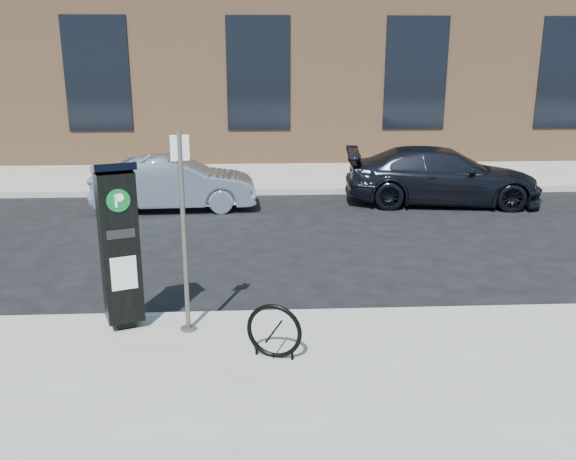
{
  "coord_description": "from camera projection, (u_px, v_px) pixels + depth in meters",
  "views": [
    {
      "loc": [
        -0.1,
        -7.76,
        3.54
      ],
      "look_at": [
        0.33,
        0.5,
        1.17
      ],
      "focal_mm": 38.0,
      "sensor_mm": 36.0,
      "label": 1
    }
  ],
  "objects": [
    {
      "name": "sign_pole",
      "position": [
        184.0,
        235.0,
        7.49
      ],
      "size": [
        0.22,
        0.2,
        2.55
      ],
      "rotation": [
        0.0,
        0.0,
        0.28
      ],
      "color": "#4E4945",
      "rests_on": "sidewalk_near"
    },
    {
      "name": "curb_near",
      "position": [
        266.0,
        317.0,
        8.39
      ],
      "size": [
        60.0,
        0.12,
        0.16
      ],
      "primitive_type": "cube",
      "color": "#9E9B93",
      "rests_on": "ground"
    },
    {
      "name": "curb_far",
      "position": [
        261.0,
        192.0,
        16.11
      ],
      "size": [
        60.0,
        0.12,
        0.16
      ],
      "primitive_type": "cube",
      "color": "#9E9B93",
      "rests_on": "ground"
    },
    {
      "name": "sidewalk_far",
      "position": [
        259.0,
        156.0,
        21.85
      ],
      "size": [
        60.0,
        12.0,
        0.15
      ],
      "primitive_type": "cube",
      "color": "gray",
      "rests_on": "ground"
    },
    {
      "name": "building",
      "position": [
        257.0,
        40.0,
        23.61
      ],
      "size": [
        28.0,
        10.05,
        8.25
      ],
      "color": "#8A603F",
      "rests_on": "ground"
    },
    {
      "name": "bike_rack",
      "position": [
        274.0,
        331.0,
        7.04
      ],
      "size": [
        0.65,
        0.28,
        0.67
      ],
      "rotation": [
        0.0,
        0.0,
        -0.34
      ],
      "color": "black",
      "rests_on": "sidewalk_near"
    },
    {
      "name": "car_silver",
      "position": [
        175.0,
        183.0,
        14.46
      ],
      "size": [
        3.88,
        1.54,
        1.25
      ],
      "primitive_type": "imported",
      "rotation": [
        0.0,
        0.0,
        1.63
      ],
      "color": "#99A8C3",
      "rests_on": "ground"
    },
    {
      "name": "car_dark",
      "position": [
        442.0,
        176.0,
        15.04
      ],
      "size": [
        4.95,
        2.47,
        1.38
      ],
      "primitive_type": "imported",
      "rotation": [
        0.0,
        0.0,
        1.45
      ],
      "color": "black",
      "rests_on": "ground"
    },
    {
      "name": "ground",
      "position": [
        266.0,
        322.0,
        8.43
      ],
      "size": [
        120.0,
        120.0,
        0.0
      ],
      "primitive_type": "plane",
      "color": "black",
      "rests_on": "ground"
    },
    {
      "name": "parking_kiosk",
      "position": [
        119.0,
        244.0,
        7.65
      ],
      "size": [
        0.62,
        0.59,
        2.17
      ],
      "rotation": [
        0.0,
        0.0,
        0.37
      ],
      "color": "black",
      "rests_on": "sidewalk_near"
    }
  ]
}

